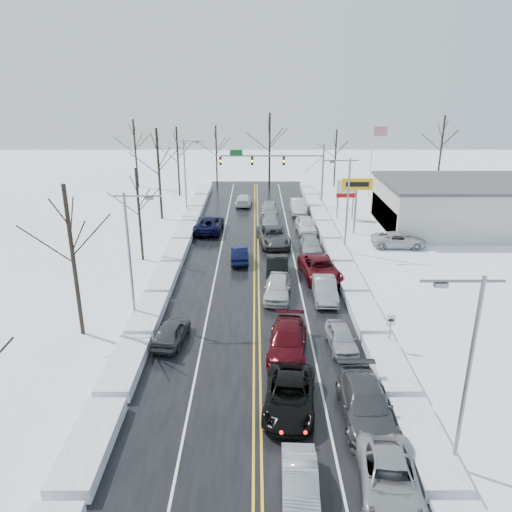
{
  "coord_description": "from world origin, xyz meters",
  "views": [
    {
      "loc": [
        -0.09,
        -35.25,
        16.08
      ],
      "look_at": [
        -0.04,
        2.08,
        2.5
      ],
      "focal_mm": 35.0,
      "sensor_mm": 36.0,
      "label": 1
    }
  ],
  "objects_px": {
    "traffic_signal_mast": "(283,164)",
    "flagpole": "(373,158)",
    "dealership_building": "(475,205)",
    "oncoming_car_0": "(239,261)",
    "tires_plus_sign": "(357,188)"
  },
  "relations": [
    {
      "from": "tires_plus_sign",
      "to": "flagpole",
      "type": "bearing_deg",
      "value": 71.56
    },
    {
      "from": "tires_plus_sign",
      "to": "dealership_building",
      "type": "bearing_deg",
      "value": 8.47
    },
    {
      "from": "traffic_signal_mast",
      "to": "dealership_building",
      "type": "relative_size",
      "value": 0.65
    },
    {
      "from": "dealership_building",
      "to": "oncoming_car_0",
      "type": "distance_m",
      "value": 27.74
    },
    {
      "from": "traffic_signal_mast",
      "to": "oncoming_car_0",
      "type": "bearing_deg",
      "value": -103.74
    },
    {
      "from": "flagpole",
      "to": "oncoming_car_0",
      "type": "distance_m",
      "value": 28.65
    },
    {
      "from": "dealership_building",
      "to": "oncoming_car_0",
      "type": "height_order",
      "value": "dealership_building"
    },
    {
      "from": "traffic_signal_mast",
      "to": "flagpole",
      "type": "distance_m",
      "value": 11.9
    },
    {
      "from": "tires_plus_sign",
      "to": "oncoming_car_0",
      "type": "bearing_deg",
      "value": -144.87
    },
    {
      "from": "tires_plus_sign",
      "to": "oncoming_car_0",
      "type": "distance_m",
      "value": 15.57
    },
    {
      "from": "traffic_signal_mast",
      "to": "dealership_building",
      "type": "bearing_deg",
      "value": -25.95
    },
    {
      "from": "traffic_signal_mast",
      "to": "oncoming_car_0",
      "type": "distance_m",
      "value": 21.79
    },
    {
      "from": "traffic_signal_mast",
      "to": "oncoming_car_0",
      "type": "xyz_separation_m",
      "value": [
        -5.01,
        -20.48,
        -5.48
      ]
    },
    {
      "from": "traffic_signal_mast",
      "to": "dealership_building",
      "type": "distance_m",
      "value": 23.01
    },
    {
      "from": "dealership_building",
      "to": "flagpole",
      "type": "bearing_deg",
      "value": 126.27
    }
  ]
}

